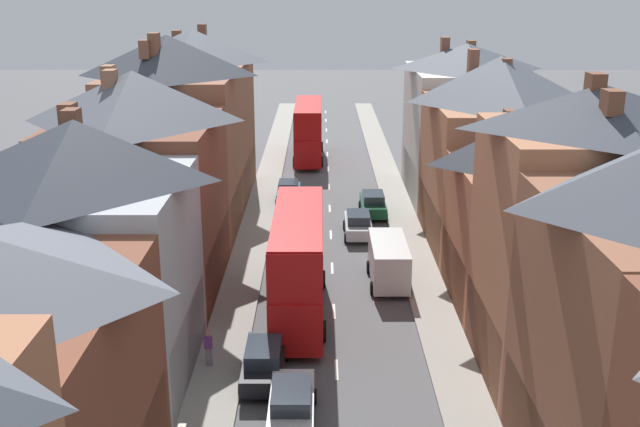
# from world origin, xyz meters

# --- Properties ---
(pavement_left) EXTENTS (2.20, 104.00, 0.14)m
(pavement_left) POSITION_xyz_m (-5.10, 38.00, 0.07)
(pavement_left) COLOR gray
(pavement_left) RESTS_ON ground
(pavement_right) EXTENTS (2.20, 104.00, 0.14)m
(pavement_right) POSITION_xyz_m (5.10, 38.00, 0.07)
(pavement_right) COLOR gray
(pavement_right) RESTS_ON ground
(centre_line_dashes) EXTENTS (0.14, 97.80, 0.01)m
(centre_line_dashes) POSITION_xyz_m (0.00, 36.00, 0.01)
(centre_line_dashes) COLOR silver
(centre_line_dashes) RESTS_ON ground
(terrace_row_left) EXTENTS (8.00, 62.74, 13.24)m
(terrace_row_left) POSITION_xyz_m (-10.19, 20.17, 5.99)
(terrace_row_left) COLOR #ADB2B7
(terrace_row_left) RESTS_ON ground
(terrace_row_right) EXTENTS (8.00, 64.56, 13.88)m
(terrace_row_right) POSITION_xyz_m (10.19, 17.57, 6.10)
(terrace_row_right) COLOR brown
(terrace_row_right) RESTS_ON ground
(double_decker_bus_lead) EXTENTS (2.74, 10.80, 5.30)m
(double_decker_bus_lead) POSITION_xyz_m (-1.81, 57.69, 2.82)
(double_decker_bus_lead) COLOR #B70F0F
(double_decker_bus_lead) RESTS_ON ground
(double_decker_bus_mid_street) EXTENTS (2.74, 10.80, 5.30)m
(double_decker_bus_mid_street) POSITION_xyz_m (-1.81, 23.73, 2.82)
(double_decker_bus_mid_street) COLOR red
(double_decker_bus_mid_street) RESTS_ON ground
(car_near_blue) EXTENTS (1.90, 4.50, 1.67)m
(car_near_blue) POSITION_xyz_m (3.10, 40.43, 0.84)
(car_near_blue) COLOR #144728
(car_near_blue) RESTS_ON ground
(car_near_silver) EXTENTS (1.90, 4.34, 1.63)m
(car_near_silver) POSITION_xyz_m (-1.80, 36.49, 0.82)
(car_near_silver) COLOR silver
(car_near_silver) RESTS_ON ground
(car_parked_left_a) EXTENTS (1.90, 4.06, 1.71)m
(car_parked_left_a) POSITION_xyz_m (-3.10, 43.48, 0.86)
(car_parked_left_a) COLOR #236093
(car_parked_left_a) RESTS_ON ground
(car_parked_right_a) EXTENTS (1.90, 4.56, 1.62)m
(car_parked_right_a) POSITION_xyz_m (-3.10, 17.30, 0.82)
(car_parked_right_a) COLOR black
(car_parked_right_a) RESTS_ON ground
(car_parked_left_b) EXTENTS (1.90, 4.58, 1.66)m
(car_parked_left_b) POSITION_xyz_m (-1.80, 13.81, 0.84)
(car_parked_left_b) COLOR silver
(car_parked_left_b) RESTS_ON ground
(car_mid_white) EXTENTS (1.90, 4.36, 1.65)m
(car_mid_white) POSITION_xyz_m (1.80, 35.79, 0.83)
(car_mid_white) COLOR #B7BABF
(car_mid_white) RESTS_ON ground
(delivery_van) EXTENTS (2.20, 5.20, 2.41)m
(delivery_van) POSITION_xyz_m (3.10, 27.77, 1.34)
(delivery_van) COLOR silver
(delivery_van) RESTS_ON ground
(pedestrian_mid_left) EXTENTS (0.36, 0.22, 1.61)m
(pedestrian_mid_left) POSITION_xyz_m (-5.57, 18.14, 1.03)
(pedestrian_mid_left) COLOR gray
(pedestrian_mid_left) RESTS_ON pavement_left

